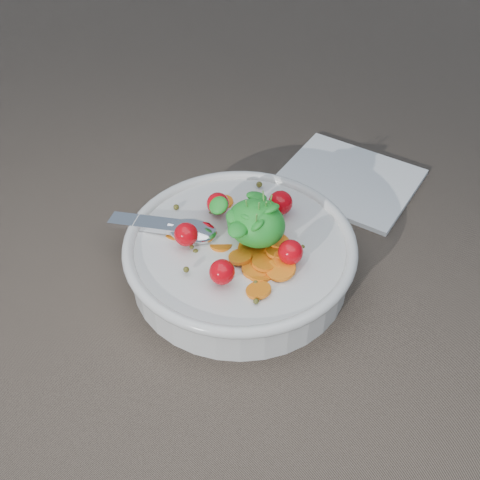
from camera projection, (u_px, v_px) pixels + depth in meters
The scene contains 3 objects.
ground at pixel (239, 286), 0.65m from camera, with size 6.00×6.00×0.00m, color #6A5B4C.
bowl at pixel (240, 254), 0.65m from camera, with size 0.27×0.25×0.11m.
napkin at pixel (348, 180), 0.79m from camera, with size 0.17×0.15×0.01m, color white.
Camera 1 is at (0.24, -0.37, 0.48)m, focal length 45.00 mm.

